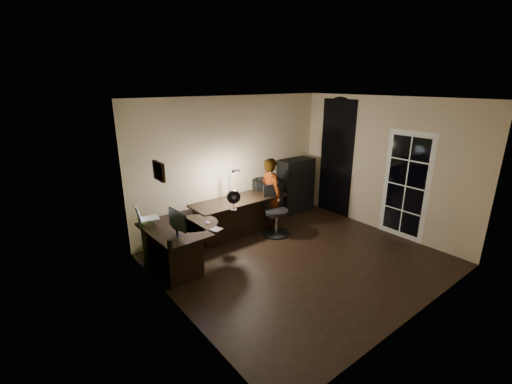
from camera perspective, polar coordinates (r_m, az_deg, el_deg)
floor at (r=6.12m, az=7.33°, el=-11.14°), size 4.50×4.00×0.01m
ceiling at (r=5.36m, az=8.51°, el=15.10°), size 4.50×4.00×0.01m
wall_back at (r=7.08m, az=-3.83°, el=4.80°), size 4.50×0.01×2.70m
wall_front at (r=4.52m, az=26.41°, el=-4.80°), size 4.50×0.01×2.70m
wall_left at (r=4.34m, az=-13.45°, el=-4.24°), size 0.01×4.00×2.70m
wall_right at (r=7.34m, az=20.31°, el=4.19°), size 0.01×4.00×2.70m
green_wall_overlay at (r=4.35m, az=-13.27°, el=-4.20°), size 0.00×4.00×2.70m
arched_doorway at (r=7.98m, az=13.24°, el=5.50°), size 0.01×0.90×2.60m
french_door at (r=7.13m, az=23.68°, el=0.91°), size 0.02×0.92×2.10m
framed_picture at (r=4.60m, az=-15.90°, el=3.37°), size 0.04×0.30×0.25m
desk_left at (r=5.78m, az=-13.38°, el=-9.23°), size 0.81×1.28×0.72m
desk_right at (r=6.90m, az=-2.77°, el=-4.09°), size 1.96×0.69×0.74m
cabinet at (r=8.09m, az=6.57°, el=1.11°), size 0.86×0.46×1.26m
laptop_stand at (r=5.86m, az=-17.67°, el=-4.89°), size 0.33×0.31×0.11m
laptop at (r=5.81m, az=-17.60°, el=-3.21°), size 0.39×0.37×0.23m
monitor at (r=5.31m, az=-13.07°, el=-5.79°), size 0.13×0.46×0.30m
mouse at (r=5.74m, az=-8.08°, el=-5.09°), size 0.07×0.10×0.04m
phone at (r=5.68m, az=-12.56°, el=-5.77°), size 0.11×0.15×0.01m
pen at (r=5.30m, az=-9.72°, el=-7.33°), size 0.01×0.13×0.01m
speaker at (r=4.88m, az=-14.13°, el=-8.75°), size 0.08×0.08×0.19m
notepad at (r=5.53m, az=-6.89°, el=-6.09°), size 0.22×0.26×0.01m
desk_fan at (r=6.16m, az=-3.80°, el=-1.37°), size 0.28×0.23×0.38m
headphones at (r=7.10m, az=2.63°, el=0.07°), size 0.20×0.09×0.09m
printer at (r=7.45m, az=1.48°, el=1.46°), size 0.61×0.54×0.22m
desk_lamp at (r=6.68m, az=-4.50°, el=1.54°), size 0.19×0.33×0.69m
office_chair at (r=6.82m, az=3.42°, el=-3.25°), size 0.72×0.72×0.99m
person at (r=7.04m, az=2.51°, el=-0.32°), size 0.38×0.55×1.50m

